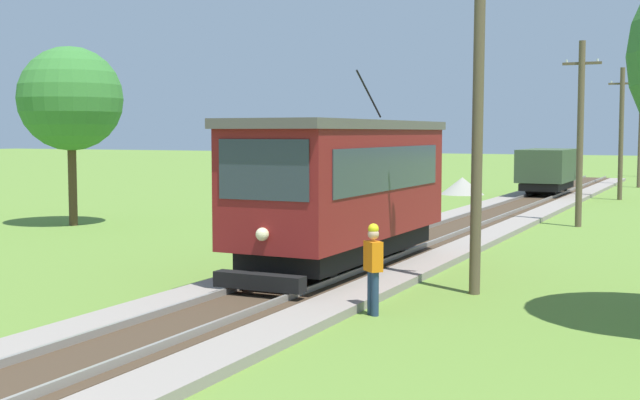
{
  "coord_description": "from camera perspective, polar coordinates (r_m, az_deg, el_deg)",
  "views": [
    {
      "loc": [
        8.42,
        -4.23,
        3.53
      ],
      "look_at": [
        -0.33,
        13.85,
        1.89
      ],
      "focal_mm": 46.77,
      "sensor_mm": 36.0,
      "label": 1
    }
  ],
  "objects": [
    {
      "name": "tree_right_near",
      "position": [
        32.81,
        -16.7,
        6.63
      ],
      "size": [
        3.9,
        3.9,
        6.74
      ],
      "color": "#4C3823",
      "rests_on": "ground"
    },
    {
      "name": "track_worker",
      "position": [
        16.11,
        3.66,
        -4.44
      ],
      "size": [
        0.44,
        0.43,
        1.78
      ],
      "rotation": [
        0.0,
        0.0,
        -2.29
      ],
      "color": "navy",
      "rests_on": "ground"
    },
    {
      "name": "red_tram",
      "position": [
        20.57,
        1.62,
        0.93
      ],
      "size": [
        2.6,
        8.54,
        4.79
      ],
      "color": "maroon",
      "rests_on": "rail_right"
    },
    {
      "name": "utility_pole_near_tram",
      "position": [
        18.37,
        10.76,
        6.38
      ],
      "size": [
        1.4,
        0.36,
        8.02
      ],
      "color": "brown",
      "rests_on": "ground"
    },
    {
      "name": "gravel_pile",
      "position": [
        47.98,
        9.71,
        0.96
      ],
      "size": [
        2.48,
        2.48,
        0.98
      ],
      "primitive_type": "cone",
      "color": "#9E998E",
      "rests_on": "ground"
    },
    {
      "name": "utility_pole_far",
      "position": [
        46.06,
        19.91,
        4.38
      ],
      "size": [
        1.4,
        0.48,
        6.86
      ],
      "color": "brown",
      "rests_on": "ground"
    },
    {
      "name": "freight_car",
      "position": [
        46.12,
        15.29,
        2.04
      ],
      "size": [
        2.4,
        5.2,
        2.31
      ],
      "color": "#384C33",
      "rests_on": "rail_right"
    },
    {
      "name": "utility_pole_mid",
      "position": [
        32.43,
        17.38,
        4.47
      ],
      "size": [
        1.4,
        0.31,
        6.89
      ],
      "color": "brown",
      "rests_on": "ground"
    }
  ]
}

